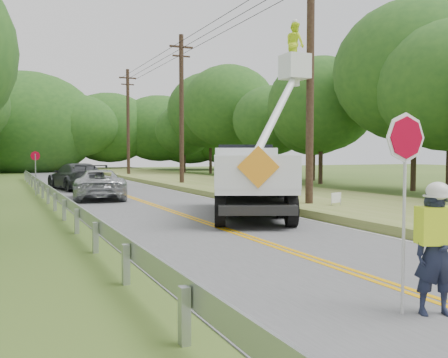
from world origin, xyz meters
name	(u,v)px	position (x,y,z in m)	size (l,w,h in m)	color
ground	(354,274)	(0.00, 0.00, 0.00)	(140.00, 140.00, 0.00)	#3C581F
road	(150,204)	(0.00, 14.00, 0.01)	(7.20, 96.00, 0.03)	#515154
guardrail	(52,193)	(-4.02, 14.91, 0.55)	(0.18, 48.00, 0.77)	#9EA2A6
utility_poles	(225,96)	(5.00, 17.02, 5.27)	(1.60, 43.30, 10.00)	black
tall_grass_verge	(288,195)	(7.10, 14.00, 0.15)	(7.00, 96.00, 0.30)	#5C732B
treeline_right	(300,103)	(15.43, 25.92, 6.12)	(11.27, 51.39, 11.29)	#332319
treeline_horizon	(51,126)	(-0.21, 56.24, 5.50)	(55.25, 13.22, 12.66)	#214B1B
flagger	(436,243)	(-0.56, -2.42, 1.02)	(1.11, 0.61, 2.81)	#191E33
bucket_truck	(251,170)	(2.65, 9.43, 1.62)	(5.19, 7.78, 7.19)	black
suv_silver	(99,184)	(-1.59, 17.37, 0.74)	(2.38, 5.17, 1.44)	#AAAEB1
suv_darkgrey	(76,176)	(-1.78, 24.18, 0.83)	(2.27, 5.59, 1.62)	#36393D
stop_sign_permanent	(35,166)	(-4.29, 21.04, 1.55)	(0.50, 0.06, 2.36)	#9EA2A6
yard_sign	(336,198)	(5.45, 7.88, 0.56)	(0.53, 0.16, 0.78)	white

